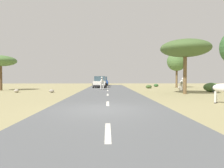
# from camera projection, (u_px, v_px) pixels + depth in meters

# --- Properties ---
(ground_plane) EXTENTS (90.00, 90.00, 0.00)m
(ground_plane) POSITION_uv_depth(u_px,v_px,m) (101.00, 110.00, 9.40)
(ground_plane) COLOR #998E60
(road) EXTENTS (6.00, 64.00, 0.05)m
(road) POSITION_uv_depth(u_px,v_px,m) (108.00, 110.00, 9.40)
(road) COLOR #56595B
(road) RESTS_ON ground_plane
(lane_markings) EXTENTS (0.16, 56.00, 0.01)m
(lane_markings) POSITION_uv_depth(u_px,v_px,m) (108.00, 113.00, 8.40)
(lane_markings) COLOR silver
(lane_markings) RESTS_ON road
(zebra_0) EXTENTS (0.49, 1.76, 1.66)m
(zebra_0) POSITION_uv_depth(u_px,v_px,m) (102.00, 82.00, 25.00)
(zebra_0) COLOR silver
(zebra_0) RESTS_ON road
(zebra_1) EXTENTS (1.33, 1.26, 1.54)m
(zebra_1) POSITION_uv_depth(u_px,v_px,m) (224.00, 88.00, 11.65)
(zebra_1) COLOR silver
(zebra_1) RESTS_ON ground_plane
(zebra_2) EXTENTS (1.11, 1.55, 1.62)m
(zebra_2) POSITION_uv_depth(u_px,v_px,m) (182.00, 83.00, 23.51)
(zebra_2) COLOR silver
(zebra_2) RESTS_ON ground_plane
(car_0) EXTENTS (2.21, 4.43, 1.74)m
(car_0) POSITION_uv_depth(u_px,v_px,m) (103.00, 81.00, 38.68)
(car_0) COLOR #1E479E
(car_0) RESTS_ON road
(car_1) EXTENTS (2.14, 4.40, 1.74)m
(car_1) POSITION_uv_depth(u_px,v_px,m) (100.00, 82.00, 31.08)
(car_1) COLOR white
(car_1) RESTS_ON road
(tree_2) EXTENTS (3.01, 3.01, 5.62)m
(tree_2) POSITION_uv_depth(u_px,v_px,m) (177.00, 62.00, 31.02)
(tree_2) COLOR brown
(tree_2) RESTS_ON ground_plane
(tree_3) EXTENTS (4.64, 4.64, 5.13)m
(tree_3) POSITION_uv_depth(u_px,v_px,m) (185.00, 49.00, 18.72)
(tree_3) COLOR brown
(tree_3) RESTS_ON ground_plane
(tree_5) EXTENTS (3.68, 3.68, 4.25)m
(tree_5) POSITION_uv_depth(u_px,v_px,m) (1.00, 61.00, 24.08)
(tree_5) COLOR brown
(tree_5) RESTS_ON ground_plane
(bush_0) EXTENTS (1.66, 1.49, 0.99)m
(bush_0) POSITION_uv_depth(u_px,v_px,m) (211.00, 87.00, 21.79)
(bush_0) COLOR #4C7038
(bush_0) RESTS_ON ground_plane
(bush_1) EXTENTS (0.82, 0.74, 0.49)m
(bush_1) POSITION_uv_depth(u_px,v_px,m) (156.00, 85.00, 34.09)
(bush_1) COLOR #2D5628
(bush_1) RESTS_ON ground_plane
(bush_2) EXTENTS (0.86, 0.78, 0.52)m
(bush_2) POSITION_uv_depth(u_px,v_px,m) (149.00, 87.00, 28.85)
(bush_2) COLOR #425B2D
(bush_2) RESTS_ON ground_plane
(rock_0) EXTENTS (0.50, 0.38, 0.35)m
(rock_0) POSITION_uv_depth(u_px,v_px,m) (52.00, 91.00, 20.48)
(rock_0) COLOR gray
(rock_0) RESTS_ON ground_plane
(rock_1) EXTENTS (0.69, 0.51, 0.46)m
(rock_1) POSITION_uv_depth(u_px,v_px,m) (180.00, 88.00, 26.19)
(rock_1) COLOR #A89E8C
(rock_1) RESTS_ON ground_plane
(rock_2) EXTENTS (0.49, 0.47, 0.36)m
(rock_2) POSITION_uv_depth(u_px,v_px,m) (17.00, 91.00, 20.68)
(rock_2) COLOR #A89E8C
(rock_2) RESTS_ON ground_plane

